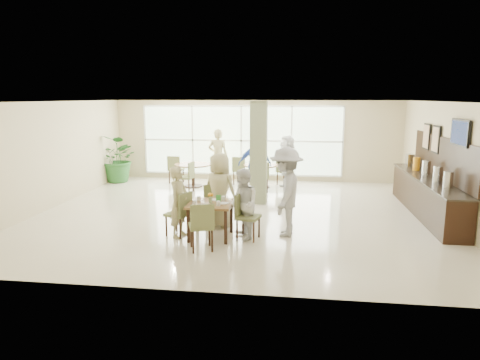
# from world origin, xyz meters

# --- Properties ---
(ground) EXTENTS (10.00, 10.00, 0.00)m
(ground) POSITION_xyz_m (0.00, 0.00, 0.00)
(ground) COLOR beige
(ground) RESTS_ON ground
(room_shell) EXTENTS (10.00, 10.00, 10.00)m
(room_shell) POSITION_xyz_m (0.00, 0.00, 1.70)
(room_shell) COLOR white
(room_shell) RESTS_ON ground
(window_bank) EXTENTS (7.00, 0.04, 7.00)m
(window_bank) POSITION_xyz_m (-0.50, 4.46, 1.40)
(window_bank) COLOR silver
(window_bank) RESTS_ON ground
(column) EXTENTS (0.45, 0.45, 2.80)m
(column) POSITION_xyz_m (0.40, 1.20, 1.40)
(column) COLOR #636E4D
(column) RESTS_ON ground
(main_table) EXTENTS (0.91, 0.91, 0.75)m
(main_table) POSITION_xyz_m (-0.32, -1.95, 0.65)
(main_table) COLOR brown
(main_table) RESTS_ON ground
(round_table_left) EXTENTS (1.21, 1.21, 0.75)m
(round_table_left) POSITION_xyz_m (-1.93, 3.12, 0.59)
(round_table_left) COLOR brown
(round_table_left) RESTS_ON ground
(round_table_right) EXTENTS (1.12, 1.12, 0.75)m
(round_table_right) POSITION_xyz_m (0.29, 3.27, 0.58)
(round_table_right) COLOR brown
(round_table_right) RESTS_ON ground
(chairs_main_table) EXTENTS (2.06, 2.03, 0.95)m
(chairs_main_table) POSITION_xyz_m (-0.32, -1.95, 0.47)
(chairs_main_table) COLOR olive
(chairs_main_table) RESTS_ON ground
(chairs_table_left) EXTENTS (2.10, 1.91, 0.95)m
(chairs_table_left) POSITION_xyz_m (-1.90, 3.10, 0.47)
(chairs_table_left) COLOR olive
(chairs_table_left) RESTS_ON ground
(chairs_table_right) EXTENTS (2.08, 1.92, 0.95)m
(chairs_table_right) POSITION_xyz_m (0.33, 3.24, 0.47)
(chairs_table_right) COLOR olive
(chairs_table_right) RESTS_ON ground
(tabletop_clutter) EXTENTS (0.71, 0.74, 0.21)m
(tabletop_clutter) POSITION_xyz_m (-0.30, -1.97, 0.81)
(tabletop_clutter) COLOR white
(tabletop_clutter) RESTS_ON main_table
(buffet_counter) EXTENTS (0.64, 4.70, 1.95)m
(buffet_counter) POSITION_xyz_m (4.70, 0.51, 0.55)
(buffet_counter) COLOR black
(buffet_counter) RESTS_ON ground
(wall_tv) EXTENTS (0.06, 1.00, 0.58)m
(wall_tv) POSITION_xyz_m (4.94, -0.60, 2.15)
(wall_tv) COLOR black
(wall_tv) RESTS_ON ground
(framed_art_a) EXTENTS (0.05, 0.55, 0.70)m
(framed_art_a) POSITION_xyz_m (4.95, 1.00, 1.85)
(framed_art_a) COLOR black
(framed_art_a) RESTS_ON ground
(framed_art_b) EXTENTS (0.05, 0.55, 0.70)m
(framed_art_b) POSITION_xyz_m (4.95, 1.80, 1.85)
(framed_art_b) COLOR black
(framed_art_b) RESTS_ON ground
(potted_plant) EXTENTS (1.90, 1.90, 1.64)m
(potted_plant) POSITION_xyz_m (-4.64, 3.52, 0.82)
(potted_plant) COLOR #255D26
(potted_plant) RESTS_ON ground
(teen_left) EXTENTS (0.48, 0.62, 1.50)m
(teen_left) POSITION_xyz_m (-0.99, -1.97, 0.75)
(teen_left) COLOR tan
(teen_left) RESTS_ON ground
(teen_far) EXTENTS (0.93, 0.72, 1.69)m
(teen_far) POSITION_xyz_m (-0.27, -1.16, 0.84)
(teen_far) COLOR tan
(teen_far) RESTS_ON ground
(teen_right) EXTENTS (0.81, 0.89, 1.48)m
(teen_right) POSITION_xyz_m (0.36, -1.95, 0.74)
(teen_right) COLOR white
(teen_right) RESTS_ON ground
(teen_standing) EXTENTS (0.83, 1.29, 1.89)m
(teen_standing) POSITION_xyz_m (1.23, -1.59, 0.95)
(teen_standing) COLOR #A4A4A7
(teen_standing) RESTS_ON ground
(adult_a) EXTENTS (1.08, 0.70, 1.74)m
(adult_a) POSITION_xyz_m (0.18, 2.46, 0.87)
(adult_a) COLOR #4066C2
(adult_a) RESTS_ON ground
(adult_b) EXTENTS (1.09, 1.72, 1.71)m
(adult_b) POSITION_xyz_m (1.14, 3.26, 0.86)
(adult_b) COLOR white
(adult_b) RESTS_ON ground
(adult_standing) EXTENTS (0.70, 0.48, 1.86)m
(adult_standing) POSITION_xyz_m (-1.22, 3.84, 0.93)
(adult_standing) COLOR tan
(adult_standing) RESTS_ON ground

